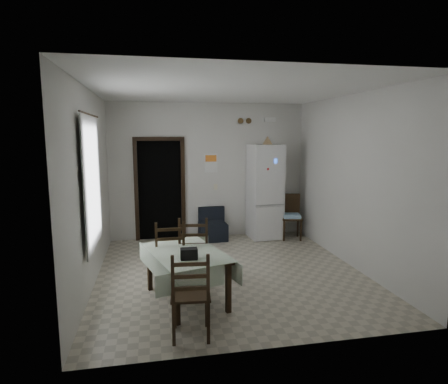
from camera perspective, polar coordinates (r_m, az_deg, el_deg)
name	(u,v)px	position (r m, az deg, el deg)	size (l,w,h in m)	color
ground	(230,272)	(6.26, 0.89, -12.08)	(4.50, 4.50, 0.00)	#A79F88
ceiling	(230,90)	(5.89, 0.96, 15.32)	(4.20, 4.50, 0.02)	white
wall_back	(209,171)	(8.10, -2.36, 3.24)	(4.20, 0.02, 2.90)	silver
wall_front	(277,213)	(3.76, 8.02, -3.22)	(4.20, 0.02, 2.90)	silver
wall_left	(91,188)	(5.85, -19.65, 0.62)	(0.02, 4.50, 2.90)	silver
wall_right	(352,181)	(6.66, 18.91, 1.58)	(0.02, 4.50, 2.90)	silver
doorway	(160,189)	(8.26, -9.78, 0.50)	(1.06, 0.52, 2.22)	black
window_recess	(84,183)	(5.65, -20.50, 1.32)	(0.10, 1.20, 1.60)	silver
curtain	(93,183)	(5.63, -19.40, 1.36)	(0.02, 1.45, 1.85)	silver
curtain_rod	(90,114)	(5.59, -19.80, 11.06)	(0.02, 0.02, 1.60)	black
calendar	(211,163)	(8.09, -2.01, 4.44)	(0.28, 0.02, 0.40)	white
calendar_image	(211,158)	(8.07, -2.00, 5.14)	(0.24, 0.01, 0.14)	orange
light_switch	(216,187)	(8.16, -1.29, 0.80)	(0.08, 0.02, 0.12)	beige
vent_left	(241,121)	(8.19, 2.54, 10.79)	(0.12, 0.12, 0.03)	brown
vent_right	(249,121)	(8.24, 3.78, 10.77)	(0.12, 0.12, 0.03)	brown
emergency_light	(270,120)	(8.35, 7.00, 10.90)	(0.25, 0.07, 0.09)	white
fridge	(265,192)	(8.11, 6.24, 0.07)	(0.66, 0.66, 2.02)	silver
tan_cone	(268,140)	(8.01, 6.65, 7.84)	(0.21, 0.21, 0.17)	tan
navy_seat	(213,224)	(7.98, -1.70, -4.93)	(0.56, 0.54, 0.68)	black
corner_chair	(291,217)	(8.15, 10.22, -3.78)	(0.41, 0.41, 0.96)	black
dining_table	(186,276)	(5.17, -5.77, -12.65)	(0.87, 1.32, 0.68)	#B0C3A7
black_bag	(189,254)	(4.75, -5.37, -9.36)	(0.21, 0.13, 0.14)	black
dining_chair_far_left	(170,254)	(5.57, -8.24, -9.27)	(0.44, 0.44, 1.02)	black
dining_chair_far_right	(194,250)	(5.65, -4.63, -8.78)	(0.45, 0.45, 1.05)	black
dining_chair_near_head	(191,293)	(4.27, -5.11, -15.11)	(0.43, 0.43, 1.00)	black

